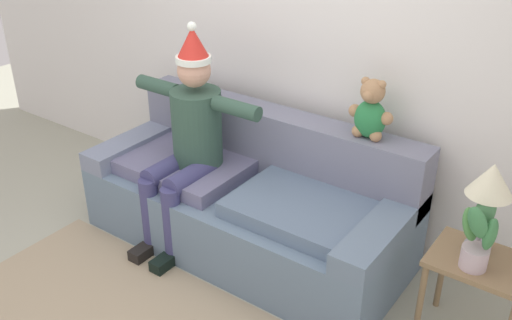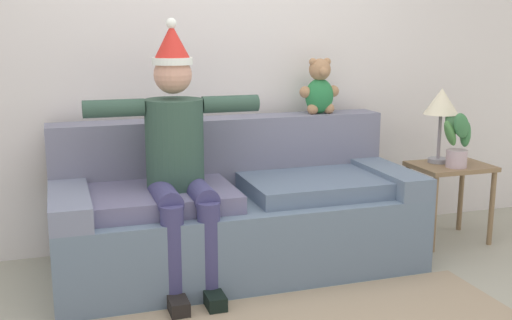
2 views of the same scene
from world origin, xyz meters
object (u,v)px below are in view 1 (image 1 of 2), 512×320
Objects in this scene: person_seated at (188,137)px; table_lamp at (491,184)px; side_table at (478,275)px; potted_plant at (478,236)px; teddy_bear at (371,112)px; couch at (250,200)px.

table_lamp is (1.89, 0.21, 0.18)m from person_seated.
potted_plant is at bearing -107.45° from side_table.
person_seated is 2.77× the size of side_table.
teddy_bear reaches higher than potted_plant.
side_table is 1.39× the size of potted_plant.
person_seated is at bearing -176.25° from side_table.
couch reaches higher than side_table.
couch is 5.60× the size of potted_plant.
person_seated is 3.87× the size of potted_plant.
teddy_bear is (0.69, 0.29, 0.73)m from couch.
couch is at bearing 175.17° from potted_plant.
potted_plant is (0.83, -0.42, -0.33)m from teddy_bear.
side_table is 0.30m from potted_plant.
couch is 0.61m from person_seated.
couch is at bearing -178.65° from table_lamp.
person_seated reaches higher than table_lamp.
table_lamp is (1.50, 0.04, 0.62)m from couch.
teddy_bear is at bearing 158.49° from side_table.
potted_plant is at bearing 1.31° from person_seated.
potted_plant is (0.03, -0.16, -0.22)m from table_lamp.
teddy_bear is 0.99m from potted_plant.
table_lamp is (0.80, -0.26, -0.11)m from teddy_bear.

